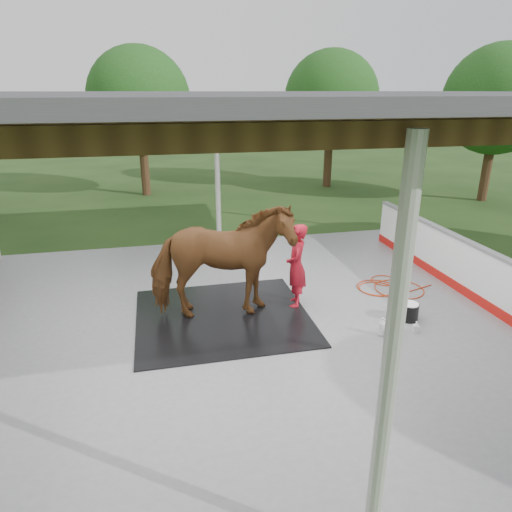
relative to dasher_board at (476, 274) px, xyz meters
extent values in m
plane|color=#1E3814|center=(-4.60, 0.00, -0.59)|extent=(100.00, 100.00, 0.00)
cube|color=slate|center=(-4.60, 0.00, -0.57)|extent=(12.00, 10.00, 0.05)
cylinder|color=beige|center=(-4.60, -4.70, 1.38)|extent=(0.14, 0.14, 3.85)
cylinder|color=beige|center=(-4.60, 4.70, 1.38)|extent=(0.14, 0.14, 3.85)
cylinder|color=beige|center=(1.10, 4.70, 1.38)|extent=(0.14, 0.14, 3.85)
cube|color=brown|center=(-4.60, -4.50, 3.26)|extent=(12.00, 0.10, 0.18)
cube|color=brown|center=(-4.60, -3.00, 3.26)|extent=(12.00, 0.10, 0.18)
cube|color=brown|center=(-4.60, -1.50, 3.26)|extent=(12.00, 0.10, 0.18)
cube|color=brown|center=(-4.60, 0.00, 3.26)|extent=(12.00, 0.10, 0.18)
cube|color=brown|center=(-4.60, 1.50, 3.26)|extent=(12.00, 0.10, 0.18)
cube|color=brown|center=(-4.60, 3.00, 3.26)|extent=(12.00, 0.10, 0.18)
cube|color=brown|center=(-4.60, 4.50, 3.26)|extent=(12.00, 0.10, 0.18)
cube|color=#38383A|center=(-4.60, 0.00, 3.46)|extent=(12.60, 10.60, 0.10)
cube|color=#B7130F|center=(0.00, 0.00, -0.44)|extent=(0.14, 8.00, 0.20)
cube|color=white|center=(0.00, 0.00, 0.06)|extent=(0.12, 8.00, 1.00)
cube|color=slate|center=(0.00, 0.00, 0.58)|extent=(0.16, 8.00, 0.06)
cylinder|color=#382314|center=(-6.60, 12.00, 0.51)|extent=(0.36, 0.36, 2.20)
sphere|color=#194714|center=(-6.60, 12.00, 3.21)|extent=(4.00, 4.00, 4.00)
cylinder|color=#382314|center=(1.40, 12.00, 0.51)|extent=(0.36, 0.36, 2.20)
sphere|color=#194714|center=(1.40, 12.00, 3.21)|extent=(4.00, 4.00, 4.00)
cylinder|color=#382314|center=(6.40, 8.00, 0.51)|extent=(0.36, 0.36, 2.20)
sphere|color=#194714|center=(6.40, 8.00, 3.21)|extent=(4.00, 4.00, 4.00)
cube|color=black|center=(-5.18, 0.33, -0.53)|extent=(3.23, 3.03, 0.02)
imported|color=brown|center=(-5.18, 0.33, 0.58)|extent=(2.67, 1.34, 2.20)
imported|color=#B51324|center=(-3.67, 0.54, 0.30)|extent=(0.57, 0.71, 1.68)
cylinder|color=black|center=(-1.78, -0.54, -0.38)|extent=(0.36, 0.36, 0.32)
cylinder|color=white|center=(-1.78, -0.54, -0.22)|extent=(0.33, 0.33, 0.03)
imported|color=silver|center=(-2.55, -0.97, -0.37)|extent=(0.17, 0.17, 0.34)
imported|color=#338CD8|center=(-1.90, -1.00, -0.44)|extent=(0.12, 0.12, 0.21)
torus|color=#A72C0B|center=(-1.68, 0.93, -0.53)|extent=(0.87, 0.87, 0.02)
torus|color=#A72C0B|center=(-1.71, 0.86, -0.53)|extent=(0.78, 0.78, 0.02)
torus|color=#A72C0B|center=(-1.32, 1.25, -0.53)|extent=(0.62, 0.62, 0.02)
torus|color=#A72C0B|center=(-1.24, 0.75, -0.53)|extent=(1.05, 1.05, 0.02)
cylinder|color=#A72C0B|center=(-1.06, 0.59, -0.53)|extent=(1.25, 0.43, 0.02)
camera|label=1|loc=(-6.27, -7.41, 3.54)|focal=32.00mm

